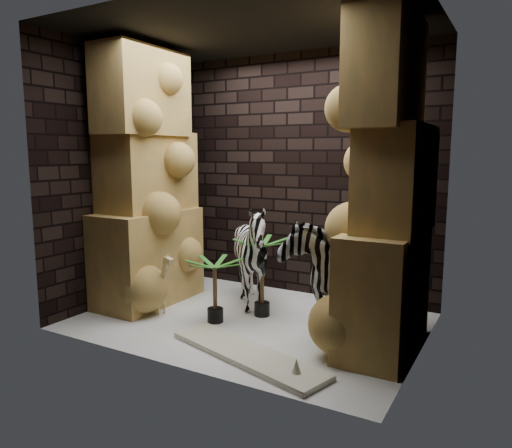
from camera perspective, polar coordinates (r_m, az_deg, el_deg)
The scene contains 14 objects.
floor at distance 5.20m, azimuth -0.82°, elevation -11.52°, with size 3.50×3.50×0.00m, color white.
ceiling at distance 5.03m, azimuth -0.90°, elevation 22.53°, with size 3.50×3.50×0.00m, color black.
wall_back at distance 6.00m, azimuth 5.23°, elevation 5.80°, with size 3.50×3.50×0.00m, color black.
wall_front at distance 3.87m, azimuth -10.29°, elevation 4.21°, with size 3.50×3.50×0.00m, color black.
wall_left at distance 5.97m, azimuth -15.57°, elevation 5.51°, with size 3.00×3.00×0.00m, color black.
wall_right at distance 4.28m, azimuth 19.84°, elevation 4.25°, with size 3.00×3.00×0.00m, color black.
rock_pillar_left at distance 5.73m, azimuth -13.08°, elevation 5.49°, with size 0.68×1.30×3.00m, color #CB9248, non-canonical shape.
rock_pillar_right at distance 4.35m, azimuth 15.55°, elevation 4.50°, with size 0.58×1.25×3.00m, color #CB9248, non-canonical shape.
zebra_right at distance 4.83m, azimuth 8.00°, elevation -4.38°, with size 0.65×1.20×1.42m, color white.
zebra_left at distance 5.40m, azimuth -0.46°, elevation -4.54°, with size 1.00×1.24×1.12m, color white.
giraffe_toy at distance 5.46m, azimuth -11.90°, elevation -6.69°, with size 0.38×0.13×0.73m, color beige, non-canonical shape.
palm_front at distance 5.23m, azimuth 0.73°, elevation -6.33°, with size 0.36×0.36×0.88m, color #27631F, non-canonical shape.
palm_back at distance 5.08m, azimuth -4.93°, elevation -7.91°, with size 0.36×0.36×0.69m, color #27631F, non-canonical shape.
surfboard at distance 4.35m, azimuth -1.10°, elevation -15.32°, with size 1.64×0.40×0.05m, color beige.
Camera 1 is at (2.47, -4.21, 1.78)m, focal length 33.41 mm.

